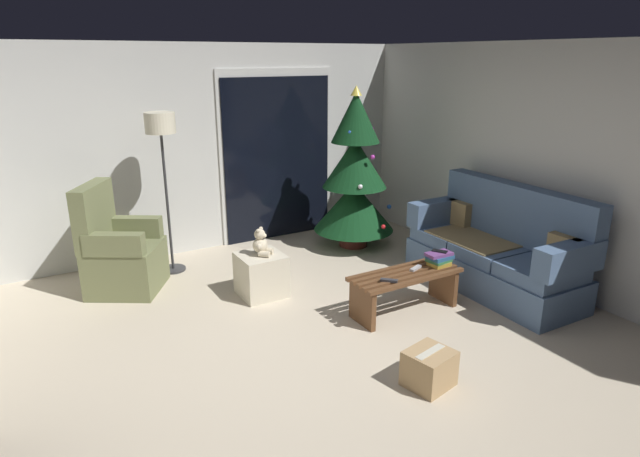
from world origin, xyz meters
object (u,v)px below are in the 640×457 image
(coffee_table, at_px, (405,286))
(book_stack, at_px, (439,258))
(christmas_tree, at_px, (355,178))
(remote_graphite, at_px, (389,280))
(armchair, at_px, (120,253))
(couch, at_px, (498,251))
(teddy_bear_cream, at_px, (261,243))
(cardboard_box_taped_mid_floor, at_px, (429,368))
(cell_phone, at_px, (440,251))
(floor_lamp, at_px, (161,139))
(ottoman, at_px, (261,275))
(remote_silver, at_px, (416,268))

(coffee_table, xyz_separation_m, book_stack, (0.40, -0.01, 0.20))
(book_stack, distance_m, christmas_tree, 1.89)
(remote_graphite, distance_m, armchair, 2.80)
(christmas_tree, relative_size, armchair, 1.78)
(coffee_table, height_order, christmas_tree, christmas_tree)
(couch, height_order, armchair, armchair)
(teddy_bear_cream, bearing_deg, remote_graphite, -56.35)
(remote_graphite, height_order, christmas_tree, christmas_tree)
(remote_graphite, xyz_separation_m, teddy_bear_cream, (-0.75, 1.12, 0.14))
(coffee_table, relative_size, book_stack, 4.05)
(cardboard_box_taped_mid_floor, bearing_deg, book_stack, 45.49)
(coffee_table, distance_m, cardboard_box_taped_mid_floor, 1.21)
(cell_phone, distance_m, teddy_bear_cream, 1.76)
(remote_graphite, relative_size, armchair, 0.14)
(floor_lamp, xyz_separation_m, ottoman, (0.60, -1.12, -1.29))
(floor_lamp, bearing_deg, book_stack, -47.08)
(couch, relative_size, remote_graphite, 12.53)
(remote_silver, relative_size, christmas_tree, 0.08)
(teddy_bear_cream, bearing_deg, armchair, 144.16)
(remote_graphite, distance_m, book_stack, 0.67)
(floor_lamp, bearing_deg, teddy_bear_cream, -61.49)
(couch, relative_size, coffee_table, 1.78)
(coffee_table, distance_m, book_stack, 0.45)
(cell_phone, height_order, christmas_tree, christmas_tree)
(couch, relative_size, ottoman, 4.44)
(remote_graphite, distance_m, floor_lamp, 2.85)
(christmas_tree, bearing_deg, remote_silver, -105.45)
(ottoman, bearing_deg, cell_phone, -36.02)
(remote_graphite, xyz_separation_m, cell_phone, (0.68, 0.09, 0.13))
(coffee_table, bearing_deg, floor_lamp, 126.86)
(coffee_table, xyz_separation_m, cell_phone, (0.42, 0.00, 0.27))
(couch, xyz_separation_m, cardboard_box_taped_mid_floor, (-1.81, -1.01, -0.26))
(teddy_bear_cream, bearing_deg, cell_phone, -35.96)
(remote_graphite, relative_size, christmas_tree, 0.08)
(teddy_bear_cream, bearing_deg, coffee_table, -45.78)
(teddy_bear_cream, bearing_deg, couch, -25.58)
(cell_phone, bearing_deg, ottoman, 112.35)
(book_stack, bearing_deg, cell_phone, 49.51)
(coffee_table, relative_size, christmas_tree, 0.55)
(christmas_tree, xyz_separation_m, teddy_bear_cream, (-1.64, -0.78, -0.33))
(armchair, distance_m, cardboard_box_taped_mid_floor, 3.37)
(remote_graphite, xyz_separation_m, book_stack, (0.66, 0.07, 0.06))
(couch, height_order, cardboard_box_taped_mid_floor, couch)
(coffee_table, xyz_separation_m, armchair, (-2.22, 1.91, 0.13))
(floor_lamp, bearing_deg, christmas_tree, -8.77)
(teddy_bear_cream, bearing_deg, ottoman, 134.22)
(coffee_table, distance_m, remote_graphite, 0.31)
(book_stack, xyz_separation_m, teddy_bear_cream, (-1.41, 1.05, 0.09))
(floor_lamp, relative_size, cardboard_box_taped_mid_floor, 4.64)
(floor_lamp, bearing_deg, remote_graphite, -58.85)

